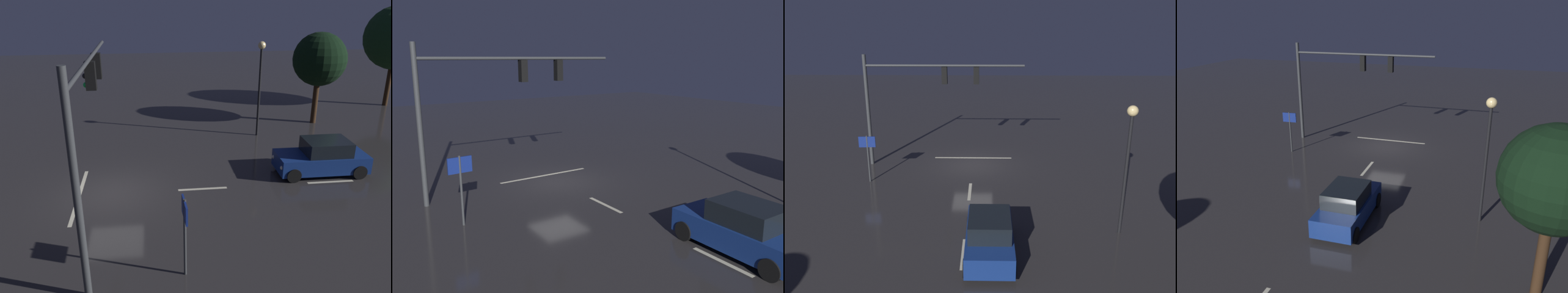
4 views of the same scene
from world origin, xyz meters
TOP-DOWN VIEW (x-y plane):
  - ground_plane at (0.00, 0.00)m, footprint 80.00×80.00m
  - traffic_signal_assembly at (3.24, -0.23)m, footprint 9.49×0.47m
  - lane_dash_far at (0.00, 4.00)m, footprint 0.16×2.20m
  - lane_dash_mid at (0.00, 10.00)m, footprint 0.16×2.20m
  - stop_bar at (0.00, -1.42)m, footprint 5.00×0.16m
  - car_approaching at (-1.02, 9.92)m, footprint 1.90×4.37m
  - route_sign at (5.67, 2.69)m, footprint 0.90×0.11m

SIDE VIEW (x-z plane):
  - ground_plane at x=0.00m, z-range 0.00..0.00m
  - lane_dash_far at x=0.00m, z-range 0.00..0.01m
  - lane_dash_mid at x=0.00m, z-range 0.00..0.01m
  - stop_bar at x=0.00m, z-range 0.00..0.01m
  - car_approaching at x=-1.02m, z-range -0.05..1.65m
  - route_sign at x=5.67m, z-range 0.59..3.28m
  - traffic_signal_assembly at x=3.24m, z-range 1.40..8.18m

